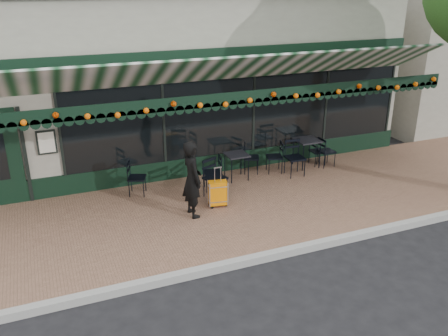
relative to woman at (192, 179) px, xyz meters
name	(u,v)px	position (x,y,z in m)	size (l,w,h in m)	color
ground	(274,255)	(0.99, -1.90, -0.98)	(80.00, 80.00, 0.00)	black
sidewalk	(233,208)	(0.99, 0.10, -0.91)	(18.00, 4.00, 0.15)	brown
curb	(276,254)	(0.99, -1.98, -0.91)	(18.00, 0.16, 0.15)	#9E9E99
restaurant_building	(161,68)	(0.99, 5.94, 1.29)	(12.00, 9.60, 4.50)	gray
woman	(192,179)	(0.00, 0.00, 0.00)	(0.61, 0.40, 1.67)	black
suitcase	(218,193)	(0.65, 0.19, -0.52)	(0.44, 0.29, 0.93)	orange
cafe_table_a	(307,142)	(3.75, 1.57, -0.15)	(0.62, 0.62, 0.76)	black
cafe_table_b	(237,157)	(1.66, 1.47, -0.23)	(0.54, 0.54, 0.67)	black
chair_a_left	(274,157)	(2.76, 1.52, -0.42)	(0.42, 0.42, 0.83)	black
chair_a_right	(318,151)	(4.09, 1.55, -0.45)	(0.38, 0.38, 0.76)	black
chair_a_front	(295,158)	(3.14, 1.13, -0.37)	(0.47, 0.47, 0.93)	black
chair_a_extra	(326,152)	(4.27, 1.39, -0.43)	(0.41, 0.41, 0.81)	black
chair_b_left	(213,173)	(0.86, 1.08, -0.41)	(0.43, 0.43, 0.85)	black
chair_b_right	(251,158)	(2.18, 1.72, -0.43)	(0.41, 0.41, 0.81)	black
chair_b_front	(215,179)	(0.77, 0.67, -0.37)	(0.46, 0.46, 0.92)	black
chair_solo	(137,178)	(-0.87, 1.49, -0.42)	(0.41, 0.41, 0.82)	black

